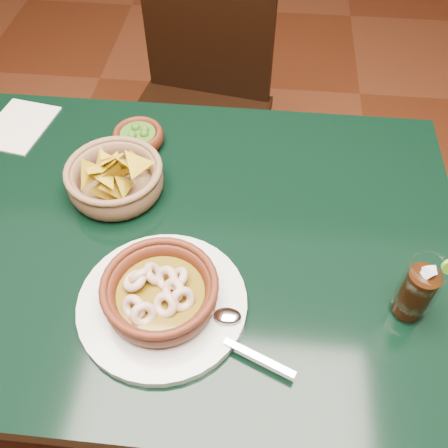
# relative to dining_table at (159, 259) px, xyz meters

# --- Properties ---
(ground) EXTENTS (7.00, 7.00, 0.00)m
(ground) POSITION_rel_dining_table_xyz_m (0.00, 0.00, -0.65)
(ground) COLOR #471C0C
(ground) RESTS_ON ground
(dining_table) EXTENTS (1.20, 0.80, 0.75)m
(dining_table) POSITION_rel_dining_table_xyz_m (0.00, 0.00, 0.00)
(dining_table) COLOR black
(dining_table) RESTS_ON ground
(dining_chair) EXTENTS (0.50, 0.50, 0.94)m
(dining_chair) POSITION_rel_dining_table_xyz_m (-0.02, 0.71, -0.13)
(dining_chair) COLOR black
(dining_chair) RESTS_ON ground
(shrimp_plate) EXTENTS (0.38, 0.29, 0.09)m
(shrimp_plate) POSITION_rel_dining_table_xyz_m (0.05, -0.17, 0.13)
(shrimp_plate) COLOR silver
(shrimp_plate) RESTS_ON dining_table
(chip_basket) EXTENTS (0.23, 0.23, 0.13)m
(chip_basket) POSITION_rel_dining_table_xyz_m (-0.10, 0.10, 0.14)
(chip_basket) COLOR #885F40
(chip_basket) RESTS_ON dining_table
(guacamole_ramekin) EXTENTS (0.13, 0.13, 0.05)m
(guacamole_ramekin) POSITION_rel_dining_table_xyz_m (-0.08, 0.25, 0.12)
(guacamole_ramekin) COLOR #47190D
(guacamole_ramekin) RESTS_ON dining_table
(cola_drink) EXTENTS (0.13, 0.13, 0.15)m
(cola_drink) POSITION_rel_dining_table_xyz_m (0.47, -0.13, 0.16)
(cola_drink) COLOR white
(cola_drink) RESTS_ON dining_table
(glass_ashtray) EXTENTS (0.12, 0.12, 0.03)m
(glass_ashtray) POSITION_rel_dining_table_xyz_m (-0.15, 0.18, 0.11)
(glass_ashtray) COLOR white
(glass_ashtray) RESTS_ON dining_table
(paper_menu) EXTENTS (0.16, 0.20, 0.00)m
(paper_menu) POSITION_rel_dining_table_xyz_m (-0.38, 0.28, 0.10)
(paper_menu) COLOR beige
(paper_menu) RESTS_ON dining_table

